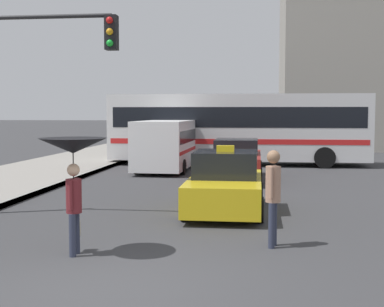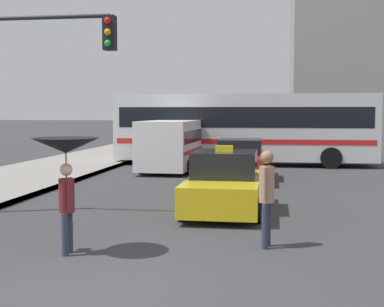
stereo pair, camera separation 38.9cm
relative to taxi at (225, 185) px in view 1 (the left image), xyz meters
The scene contains 8 objects.
ground_plane 6.20m from the taxi, 103.08° to the right, with size 300.00×300.00×0.00m, color #38383A.
taxi is the anchor object (origin of this frame).
sedan_red 6.48m from the taxi, 89.95° to the left, with size 1.91×4.65×1.51m.
ambulance_van 10.00m from the taxi, 108.17° to the left, with size 2.20×5.77×2.16m.
city_bus 12.25m from the taxi, 90.83° to the left, with size 12.19×2.69×3.36m.
pedestrian_with_umbrella 5.21m from the taxi, 117.96° to the right, with size 1.19×1.19×2.08m.
pedestrian_man 3.68m from the taxi, 72.41° to the right, with size 0.34×0.44×1.83m.
traffic_light 5.62m from the taxi, 165.76° to the right, with size 3.93×0.38×5.08m.
Camera 1 is at (2.22, -7.48, 2.53)m, focal length 50.00 mm.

